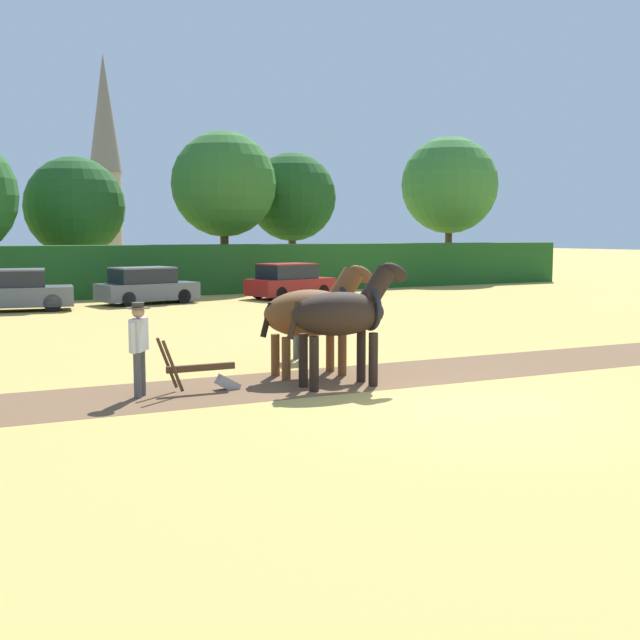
# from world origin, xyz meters

# --- Properties ---
(ground_plane) EXTENTS (240.00, 240.00, 0.00)m
(ground_plane) POSITION_xyz_m (0.00, 0.00, 0.00)
(ground_plane) COLOR tan
(plowed_furrow_strip) EXTENTS (29.26, 4.69, 0.01)m
(plowed_furrow_strip) POSITION_xyz_m (-5.36, 3.47, 0.00)
(plowed_furrow_strip) COLOR brown
(plowed_furrow_strip) RESTS_ON ground
(hedgerow) EXTENTS (56.51, 1.87, 2.41)m
(hedgerow) POSITION_xyz_m (0.00, 26.49, 1.20)
(hedgerow) COLOR #1E511E
(hedgerow) RESTS_ON ground
(tree_center) EXTENTS (5.09, 5.09, 6.87)m
(tree_center) POSITION_xyz_m (0.73, 31.83, 4.31)
(tree_center) COLOR #4C3823
(tree_center) RESTS_ON ground
(tree_center_right) EXTENTS (5.52, 5.52, 8.29)m
(tree_center_right) POSITION_xyz_m (7.86, 29.12, 5.52)
(tree_center_right) COLOR #423323
(tree_center_right) RESTS_ON ground
(tree_right) EXTENTS (5.04, 5.04, 7.56)m
(tree_right) POSITION_xyz_m (12.76, 30.73, 5.02)
(tree_right) COLOR brown
(tree_right) RESTS_ON ground
(tree_far_right) EXTENTS (6.06, 6.06, 9.02)m
(tree_far_right) POSITION_xyz_m (23.50, 29.86, 5.98)
(tree_far_right) COLOR #4C3823
(tree_far_right) RESTS_ON ground
(church_spire) EXTENTS (2.80, 2.80, 18.17)m
(church_spire) POSITION_xyz_m (9.64, 59.16, 9.51)
(church_spire) COLOR gray
(church_spire) RESTS_ON ground
(draft_horse_lead_left) EXTENTS (2.64, 1.01, 2.44)m
(draft_horse_lead_left) POSITION_xyz_m (-0.93, 2.51, 1.39)
(draft_horse_lead_left) COLOR black
(draft_horse_lead_left) RESTS_ON ground
(draft_horse_lead_right) EXTENTS (2.63, 1.15, 2.34)m
(draft_horse_lead_right) POSITION_xyz_m (-0.84, 3.84, 1.31)
(draft_horse_lead_right) COLOR brown
(draft_horse_lead_right) RESTS_ON ground
(plow) EXTENTS (1.56, 0.49, 1.13)m
(plow) POSITION_xyz_m (-3.39, 3.34, 0.32)
(plow) COLOR #4C331E
(plow) RESTS_ON ground
(farmer_at_plow) EXTENTS (0.45, 0.55, 1.70)m
(farmer_at_plow) POSITION_xyz_m (-4.64, 3.45, 1.00)
(farmer_at_plow) COLOR #4C4C4C
(farmer_at_plow) RESTS_ON ground
(farmer_beside_team) EXTENTS (0.40, 0.56, 1.53)m
(farmer_beside_team) POSITION_xyz_m (-0.08, 5.88, 0.87)
(farmer_beside_team) COLOR #4C4C4C
(farmer_beside_team) RESTS_ON ground
(parked_car_left) EXTENTS (4.30, 2.49, 1.60)m
(parked_car_left) POSITION_xyz_m (-3.88, 21.63, 0.77)
(parked_car_left) COLOR #565B66
(parked_car_left) RESTS_ON ground
(parked_car_center_left) EXTENTS (4.26, 2.37, 1.54)m
(parked_car_center_left) POSITION_xyz_m (1.41, 22.31, 0.74)
(parked_car_center_left) COLOR #565B66
(parked_car_center_left) RESTS_ON ground
(parked_car_center) EXTENTS (4.24, 2.58, 1.59)m
(parked_car_center) POSITION_xyz_m (8.00, 21.93, 0.76)
(parked_car_center) COLOR maroon
(parked_car_center) RESTS_ON ground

